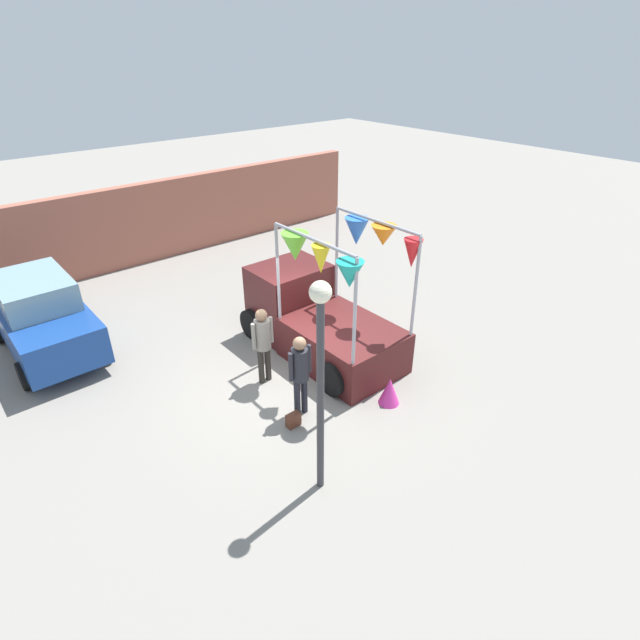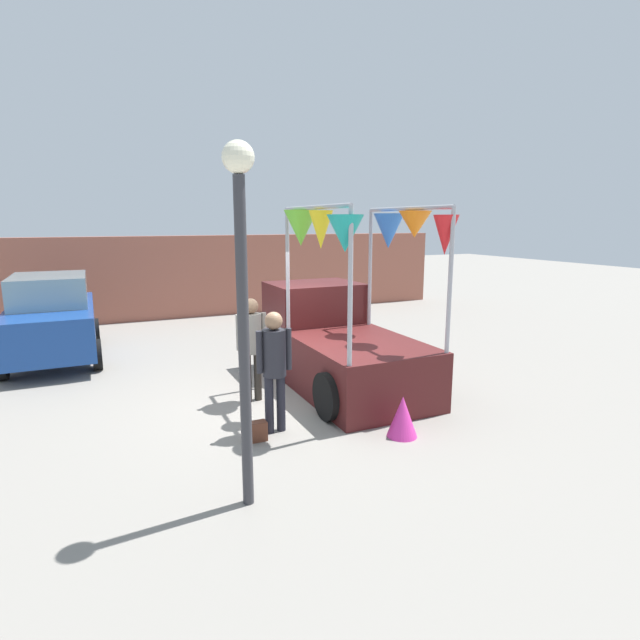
# 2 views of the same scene
# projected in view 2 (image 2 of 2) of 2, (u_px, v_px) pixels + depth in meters

# --- Properties ---
(ground_plane) EXTENTS (60.00, 60.00, 0.00)m
(ground_plane) POSITION_uv_depth(u_px,v_px,m) (285.00, 402.00, 8.55)
(ground_plane) COLOR gray
(vendor_truck) EXTENTS (2.49, 4.15, 3.29)m
(vendor_truck) POSITION_uv_depth(u_px,v_px,m) (335.00, 334.00, 9.53)
(vendor_truck) COLOR #4C1919
(vendor_truck) RESTS_ON ground
(parked_car) EXTENTS (1.88, 4.00, 1.88)m
(parked_car) POSITION_uv_depth(u_px,v_px,m) (52.00, 318.00, 11.05)
(parked_car) COLOR navy
(parked_car) RESTS_ON ground
(person_customer) EXTENTS (0.53, 0.34, 1.79)m
(person_customer) POSITION_uv_depth(u_px,v_px,m) (274.00, 360.00, 7.15)
(person_customer) COLOR black
(person_customer) RESTS_ON ground
(person_vendor) EXTENTS (0.53, 0.34, 1.78)m
(person_vendor) POSITION_uv_depth(u_px,v_px,m) (252.00, 339.00, 8.42)
(person_vendor) COLOR #2D2823
(person_vendor) RESTS_ON ground
(handbag) EXTENTS (0.28, 0.16, 0.28)m
(handbag) POSITION_uv_depth(u_px,v_px,m) (257.00, 431.00, 7.01)
(handbag) COLOR #592D1E
(handbag) RESTS_ON ground
(street_lamp) EXTENTS (0.32, 0.32, 3.81)m
(street_lamp) POSITION_uv_depth(u_px,v_px,m) (242.00, 277.00, 5.01)
(street_lamp) COLOR #333338
(street_lamp) RESTS_ON ground
(brick_boundary_wall) EXTENTS (18.00, 0.36, 2.60)m
(brick_boundary_wall) POSITION_uv_depth(u_px,v_px,m) (190.00, 277.00, 15.96)
(brick_boundary_wall) COLOR #9E5947
(brick_boundary_wall) RESTS_ON ground
(folded_kite_bundle_magenta) EXTENTS (0.47, 0.47, 0.60)m
(folded_kite_bundle_magenta) POSITION_uv_depth(u_px,v_px,m) (402.00, 416.00, 7.14)
(folded_kite_bundle_magenta) COLOR #D83399
(folded_kite_bundle_magenta) RESTS_ON ground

